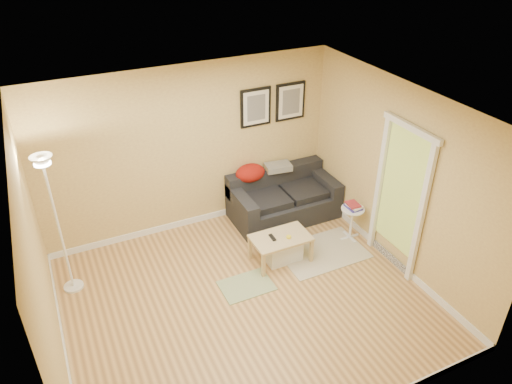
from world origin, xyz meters
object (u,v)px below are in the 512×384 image
(storage_bin, at_px, (282,249))
(floor_lamp, at_px, (59,230))
(side_table, at_px, (351,223))
(sofa, at_px, (284,197))
(coffee_table, at_px, (280,249))
(book_stack, at_px, (353,205))

(storage_bin, distance_m, floor_lamp, 3.01)
(storage_bin, relative_size, side_table, 0.98)
(sofa, xyz_separation_m, coffee_table, (-0.59, -0.99, -0.17))
(book_stack, bearing_deg, side_table, -112.35)
(coffee_table, xyz_separation_m, floor_lamp, (-2.79, 0.69, 0.74))
(side_table, xyz_separation_m, book_stack, (0.01, 0.02, 0.31))
(sofa, height_order, floor_lamp, floor_lamp)
(coffee_table, distance_m, book_stack, 1.29)
(sofa, distance_m, coffee_table, 1.16)
(book_stack, height_order, floor_lamp, floor_lamp)
(storage_bin, distance_m, side_table, 1.19)
(side_table, bearing_deg, storage_bin, 179.60)
(storage_bin, relative_size, floor_lamp, 0.27)
(sofa, height_order, side_table, sofa)
(side_table, distance_m, floor_lamp, 4.13)
(book_stack, bearing_deg, storage_bin, -165.45)
(sofa, height_order, book_stack, sofa)
(coffee_table, relative_size, floor_lamp, 0.42)
(side_table, relative_size, floor_lamp, 0.27)
(sofa, relative_size, side_table, 3.15)
(storage_bin, xyz_separation_m, side_table, (1.19, -0.01, 0.11))
(sofa, relative_size, coffee_table, 2.05)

